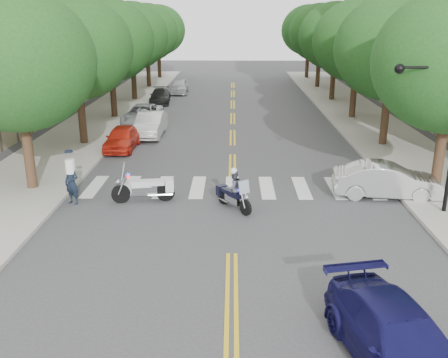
{
  "coord_description": "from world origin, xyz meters",
  "views": [
    {
      "loc": [
        0.0,
        -14.58,
        7.41
      ],
      "look_at": [
        -0.32,
        3.79,
        1.3
      ],
      "focal_mm": 40.0,
      "sensor_mm": 36.0,
      "label": 1
    }
  ],
  "objects_px": {
    "motorcycle_parked": "(149,188)",
    "sedan_blue": "(399,341)",
    "motorcycle_police": "(233,190)",
    "officer_standing": "(72,183)",
    "convertible": "(387,180)"
  },
  "relations": [
    {
      "from": "sedan_blue",
      "to": "motorcycle_parked",
      "type": "bearing_deg",
      "value": 113.06
    },
    {
      "from": "motorcycle_parked",
      "to": "sedan_blue",
      "type": "bearing_deg",
      "value": -154.75
    },
    {
      "from": "motorcycle_police",
      "to": "officer_standing",
      "type": "height_order",
      "value": "officer_standing"
    },
    {
      "from": "motorcycle_police",
      "to": "motorcycle_parked",
      "type": "distance_m",
      "value": 3.55
    },
    {
      "from": "motorcycle_parked",
      "to": "officer_standing",
      "type": "xyz_separation_m",
      "value": [
        -3.06,
        -0.31,
        0.32
      ]
    },
    {
      "from": "officer_standing",
      "to": "sedan_blue",
      "type": "distance_m",
      "value": 14.08
    },
    {
      "from": "motorcycle_police",
      "to": "convertible",
      "type": "height_order",
      "value": "motorcycle_police"
    },
    {
      "from": "motorcycle_parked",
      "to": "convertible",
      "type": "xyz_separation_m",
      "value": [
        9.94,
        0.72,
        0.15
      ]
    },
    {
      "from": "sedan_blue",
      "to": "motorcycle_police",
      "type": "bearing_deg",
      "value": 99.12
    },
    {
      "from": "convertible",
      "to": "sedan_blue",
      "type": "bearing_deg",
      "value": 171.49
    },
    {
      "from": "officer_standing",
      "to": "convertible",
      "type": "bearing_deg",
      "value": 30.92
    },
    {
      "from": "motorcycle_police",
      "to": "officer_standing",
      "type": "xyz_separation_m",
      "value": [
        -6.53,
        0.43,
        0.14
      ]
    },
    {
      "from": "motorcycle_police",
      "to": "motorcycle_parked",
      "type": "xyz_separation_m",
      "value": [
        -3.46,
        0.75,
        -0.18
      ]
    },
    {
      "from": "motorcycle_police",
      "to": "motorcycle_parked",
      "type": "bearing_deg",
      "value": -47.96
    },
    {
      "from": "motorcycle_police",
      "to": "officer_standing",
      "type": "bearing_deg",
      "value": -39.62
    }
  ]
}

